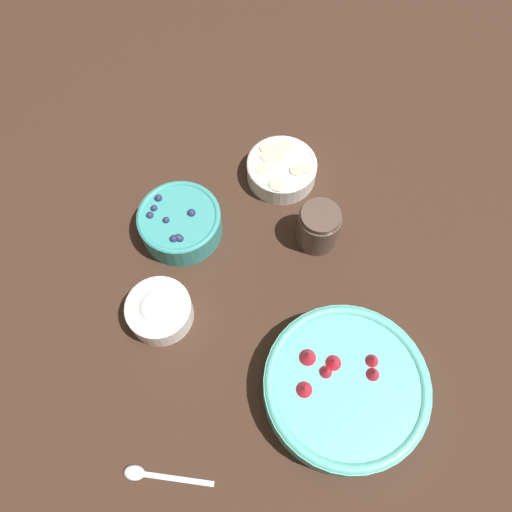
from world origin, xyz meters
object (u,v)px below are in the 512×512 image
bowl_bananas (282,169)px  bowl_cream (159,310)px  jar_chocolate (318,228)px  bowl_blueberries (180,222)px  bowl_strawberries (345,386)px

bowl_bananas → bowl_cream: bearing=-66.0°
bowl_bananas → jar_chocolate: (0.15, -0.02, 0.01)m
bowl_cream → bowl_blueberries: bearing=141.9°
bowl_blueberries → jar_chocolate: jar_chocolate is taller
bowl_strawberries → bowl_cream: size_ratio=2.33×
bowl_cream → jar_chocolate: (0.00, 0.32, 0.01)m
jar_chocolate → bowl_blueberries: bearing=-123.5°
bowl_bananas → jar_chocolate: bearing=-5.8°
bowl_strawberries → bowl_blueberries: (-0.40, -0.09, -0.00)m
jar_chocolate → bowl_cream: bearing=-90.8°
bowl_strawberries → bowl_blueberries: size_ratio=1.71×
bowl_bananas → bowl_cream: 0.36m
bowl_strawberries → bowl_cream: (-0.26, -0.20, -0.01)m
bowl_blueberries → jar_chocolate: size_ratio=1.74×
bowl_bananas → bowl_strawberries: bearing=-18.0°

